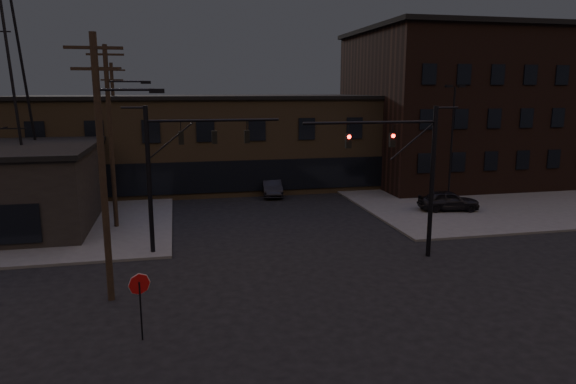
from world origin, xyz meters
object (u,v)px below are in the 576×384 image
(parked_car_lot_a, at_px, (448,200))
(traffic_signal_far, at_px, (173,162))
(parked_car_lot_b, at_px, (501,181))
(car_crossing, at_px, (272,187))
(stop_sign, at_px, (140,291))
(traffic_signal_near, at_px, (413,166))

(parked_car_lot_a, bearing_deg, traffic_signal_far, 116.09)
(parked_car_lot_b, xyz_separation_m, car_crossing, (-20.43, 1.99, -0.07))
(parked_car_lot_b, bearing_deg, car_crossing, 81.58)
(traffic_signal_far, height_order, parked_car_lot_a, traffic_signal_far)
(traffic_signal_far, xyz_separation_m, stop_sign, (-1.28, -9.99, -3.17))
(parked_car_lot_a, xyz_separation_m, car_crossing, (-11.48, 8.68, -0.15))
(traffic_signal_near, xyz_separation_m, parked_car_lot_b, (16.31, 15.66, -4.13))
(traffic_signal_far, xyz_separation_m, parked_car_lot_a, (19.44, 5.46, -4.13))
(parked_car_lot_a, height_order, car_crossing, parked_car_lot_a)
(traffic_signal_near, xyz_separation_m, car_crossing, (-4.12, 17.65, -4.20))
(parked_car_lot_b, bearing_deg, traffic_signal_near, 130.96)
(stop_sign, distance_m, parked_car_lot_b, 37.04)
(traffic_signal_near, relative_size, parked_car_lot_a, 1.85)
(car_crossing, bearing_deg, parked_car_lot_a, -31.16)
(traffic_signal_far, bearing_deg, traffic_signal_near, -16.17)
(traffic_signal_near, relative_size, stop_sign, 3.23)
(stop_sign, relative_size, parked_car_lot_a, 0.57)
(parked_car_lot_a, bearing_deg, traffic_signal_near, 150.98)
(parked_car_lot_b, relative_size, car_crossing, 1.01)
(car_crossing, bearing_deg, stop_sign, -105.03)
(traffic_signal_far, relative_size, parked_car_lot_a, 1.85)
(stop_sign, relative_size, parked_car_lot_b, 0.55)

